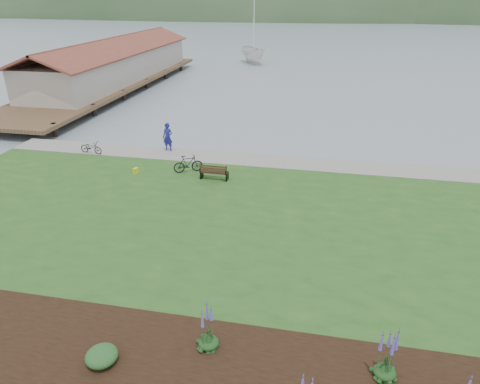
{
  "coord_description": "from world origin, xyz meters",
  "views": [
    {
      "loc": [
        3.48,
        -17.95,
        10.1
      ],
      "look_at": [
        -0.17,
        0.27,
        1.3
      ],
      "focal_mm": 32.0,
      "sensor_mm": 36.0,
      "label": 1
    }
  ],
  "objects_px": {
    "sailboat": "(253,64)",
    "person": "(168,135)",
    "bicycle_a": "(91,147)",
    "park_bench": "(214,172)"
  },
  "relations": [
    {
      "from": "person",
      "to": "sailboat",
      "type": "relative_size",
      "value": 0.08
    },
    {
      "from": "park_bench",
      "to": "sailboat",
      "type": "distance_m",
      "value": 44.88
    },
    {
      "from": "bicycle_a",
      "to": "sailboat",
      "type": "xyz_separation_m",
      "value": [
        3.57,
        42.0,
        -0.82
      ]
    },
    {
      "from": "park_bench",
      "to": "bicycle_a",
      "type": "height_order",
      "value": "park_bench"
    },
    {
      "from": "person",
      "to": "bicycle_a",
      "type": "relative_size",
      "value": 1.39
    },
    {
      "from": "person",
      "to": "park_bench",
      "type": "bearing_deg",
      "value": -36.35
    },
    {
      "from": "bicycle_a",
      "to": "sailboat",
      "type": "distance_m",
      "value": 42.16
    },
    {
      "from": "park_bench",
      "to": "bicycle_a",
      "type": "distance_m",
      "value": 9.28
    },
    {
      "from": "sailboat",
      "to": "bicycle_a",
      "type": "bearing_deg",
      "value": -125.68
    },
    {
      "from": "sailboat",
      "to": "person",
      "type": "bearing_deg",
      "value": -119.13
    }
  ]
}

